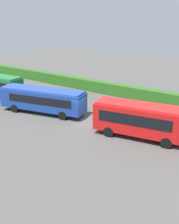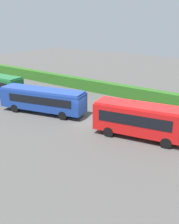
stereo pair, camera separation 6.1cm
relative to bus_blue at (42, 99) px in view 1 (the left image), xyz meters
The scene contains 6 objects.
ground_plane 6.25m from the bus_blue, ahead, with size 103.85×103.85×0.00m, color #514F4C.
bus_blue is the anchor object (origin of this frame).
bus_red 12.38m from the bus_blue, ahead, with size 9.08×3.98×3.30m.
person_center 4.12m from the bus_blue, 140.45° to the left, with size 0.48×0.46×1.63m.
person_right 9.22m from the bus_blue, 11.99° to the left, with size 0.54×0.52×1.84m.
hedge_row 12.89m from the bus_blue, 62.45° to the left, with size 63.92×1.20×1.71m, color #2C631E.
Camera 1 is at (15.91, -21.62, 10.99)m, focal length 42.11 mm.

